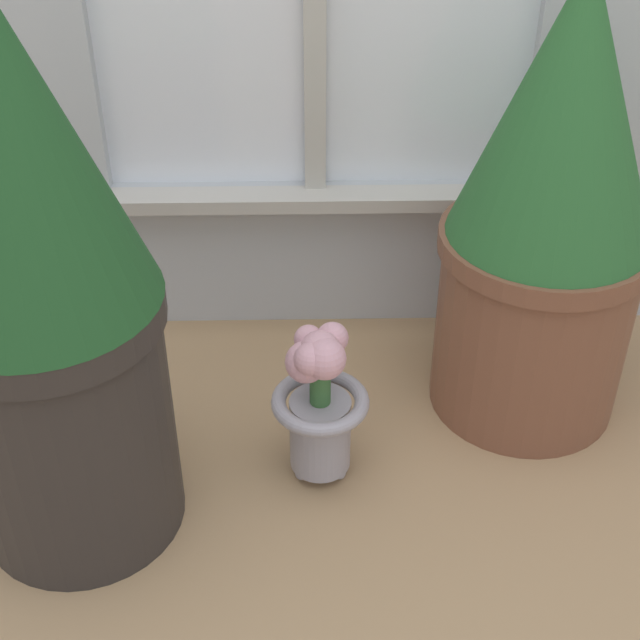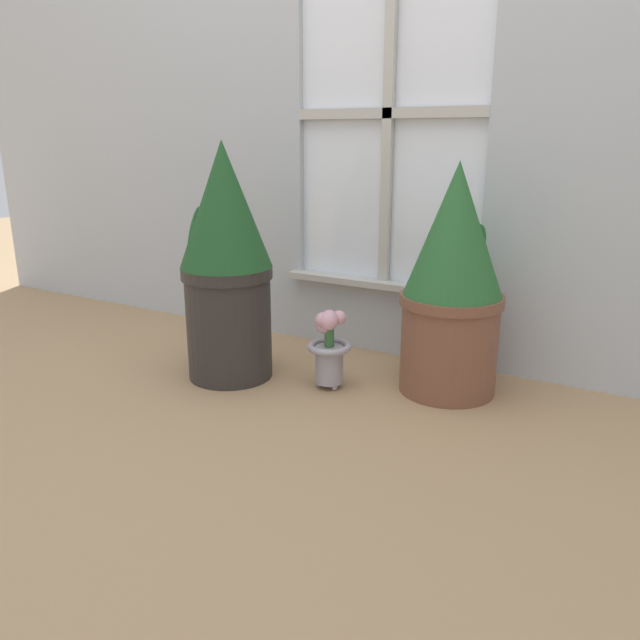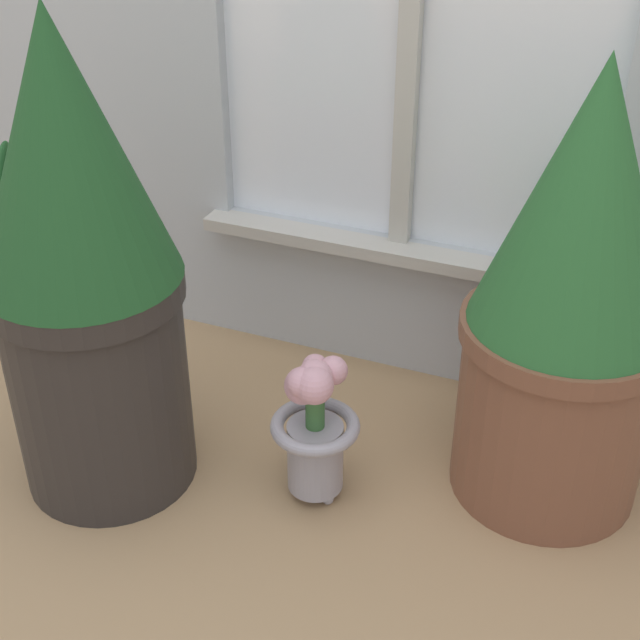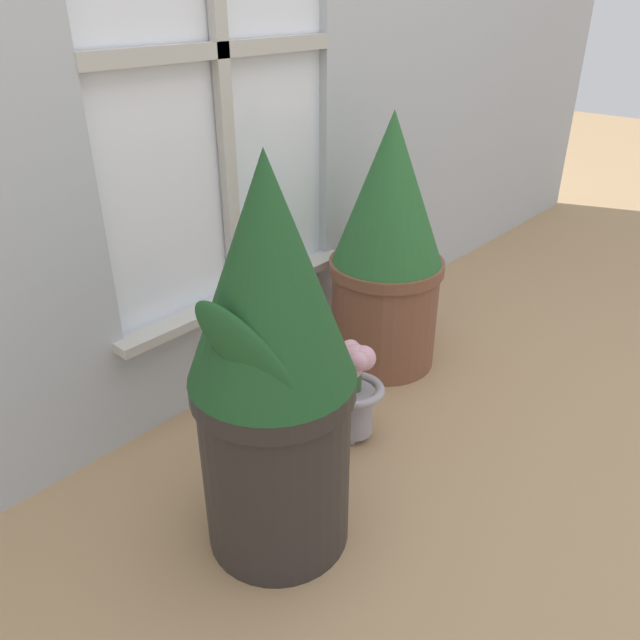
% 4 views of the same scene
% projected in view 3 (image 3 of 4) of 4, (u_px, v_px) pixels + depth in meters
% --- Properties ---
extents(ground_plane, '(10.00, 10.00, 0.00)m').
position_uv_depth(ground_plane, '(261.00, 583.00, 1.33)').
color(ground_plane, tan).
extents(potted_plant_left, '(0.30, 0.30, 0.79)m').
position_uv_depth(potted_plant_left, '(81.00, 263.00, 1.33)').
color(potted_plant_left, '#2D2826').
rests_on(potted_plant_left, ground_plane).
extents(potted_plant_right, '(0.33, 0.33, 0.73)m').
position_uv_depth(potted_plant_right, '(571.00, 298.00, 1.33)').
color(potted_plant_right, brown).
rests_on(potted_plant_right, ground_plane).
extents(flower_vase, '(0.15, 0.15, 0.26)m').
position_uv_depth(flower_vase, '(314.00, 422.00, 1.42)').
color(flower_vase, '#99939E').
rests_on(flower_vase, ground_plane).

